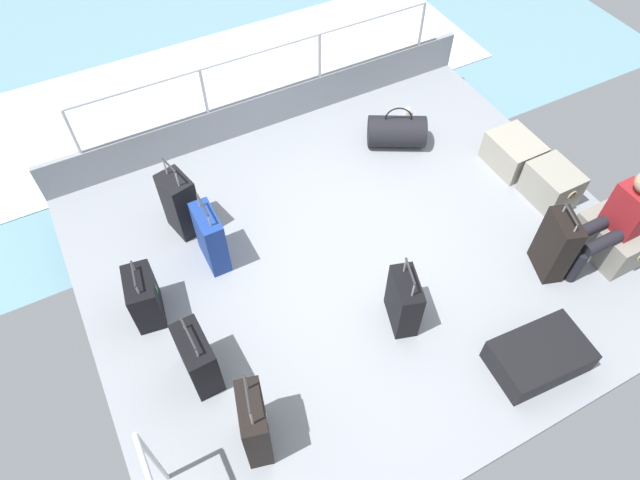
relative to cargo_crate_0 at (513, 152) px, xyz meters
The scene contains 18 objects.
ground_plane 2.15m from the cargo_crate_0, 81.92° to the right, with size 4.40×5.20×0.06m, color gray.
gunwale_port 2.82m from the cargo_crate_0, 131.49° to the right, with size 0.06×5.20×0.45m, color gray.
railing_port 2.89m from the cargo_crate_0, 131.49° to the right, with size 0.04×4.20×1.02m.
sea_wake 3.95m from the cargo_crate_0, 147.35° to the right, with size 12.00×12.00×0.01m.
cargo_crate_0 is the anchor object (origin of this frame).
cargo_crate_1 0.58m from the cargo_crate_0, ahead, with size 0.54×0.41×0.39m.
cargo_crate_2 1.40m from the cargo_crate_0, ahead, with size 0.65×0.49×0.39m.
passenger_seated 1.45m from the cargo_crate_0, ahead, with size 0.34×0.66×1.09m.
suitcase_0 4.14m from the cargo_crate_0, 90.05° to the right, with size 0.45×0.30×0.63m.
suitcase_1 4.00m from the cargo_crate_0, 78.76° to the right, with size 0.46×0.24×0.70m.
suitcase_2 3.41m from the cargo_crate_0, 95.15° to the right, with size 0.43×0.19×0.79m.
suitcase_3 3.61m from the cargo_crate_0, 103.10° to the right, with size 0.39×0.31×0.88m.
suitcase_4 2.44m from the cargo_crate_0, 34.31° to the right, with size 0.56×0.83×0.26m.
suitcase_5 1.43m from the cargo_crate_0, 25.96° to the right, with size 0.42×0.30×0.79m.
suitcase_6 2.42m from the cargo_crate_0, 62.93° to the right, with size 0.45×0.32×0.75m.
suitcase_7 4.03m from the cargo_crate_0, 68.04° to the right, with size 0.46×0.29×0.91m.
duffel_bag 1.30m from the cargo_crate_0, 132.94° to the right, with size 0.62×0.74×0.52m.
paper_cup 1.37m from the cargo_crate_0, 155.59° to the right, with size 0.08×0.08×0.10m, color white.
Camera 1 is at (2.74, -1.88, 4.46)m, focal length 31.61 mm.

